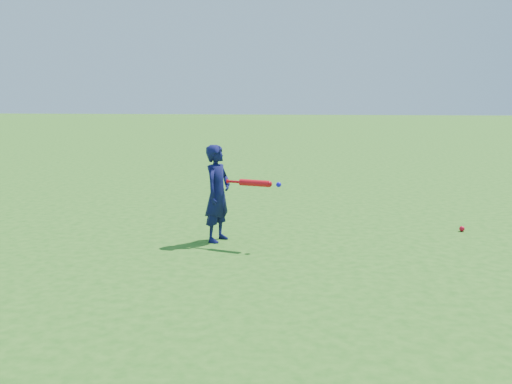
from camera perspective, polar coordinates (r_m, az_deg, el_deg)
ground at (r=7.11m, az=-0.29°, el=-4.59°), size 80.00×80.00×0.00m
child at (r=6.86m, az=-3.86°, el=-0.14°), size 0.41×0.50×1.17m
ground_ball_red at (r=7.89m, az=19.90°, el=-3.47°), size 0.07×0.07×0.07m
bat_swing at (r=6.58m, az=0.08°, el=0.89°), size 0.66×0.24×0.08m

